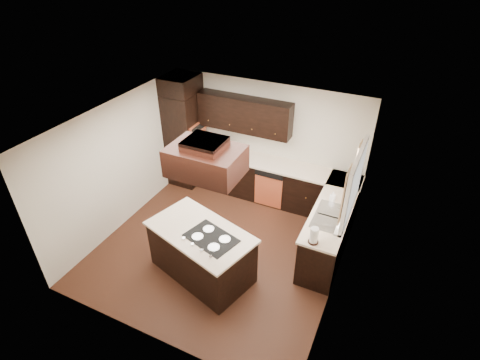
{
  "coord_description": "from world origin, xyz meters",
  "views": [
    {
      "loc": [
        2.52,
        -4.53,
        4.87
      ],
      "look_at": [
        0.1,
        0.6,
        1.15
      ],
      "focal_mm": 28.0,
      "sensor_mm": 36.0,
      "label": 1
    }
  ],
  "objects_px": {
    "oven_column": "(185,139)",
    "spice_rack": "(224,146)",
    "island": "(202,253)",
    "range_hood": "(206,161)"
  },
  "relations": [
    {
      "from": "oven_column",
      "to": "island",
      "type": "relative_size",
      "value": 1.27
    },
    {
      "from": "oven_column",
      "to": "island",
      "type": "height_order",
      "value": "oven_column"
    },
    {
      "from": "spice_rack",
      "to": "oven_column",
      "type": "bearing_deg",
      "value": -158.7
    },
    {
      "from": "oven_column",
      "to": "spice_rack",
      "type": "relative_size",
      "value": 5.56
    },
    {
      "from": "oven_column",
      "to": "spice_rack",
      "type": "height_order",
      "value": "oven_column"
    },
    {
      "from": "range_hood",
      "to": "island",
      "type": "bearing_deg",
      "value": -121.6
    },
    {
      "from": "island",
      "to": "spice_rack",
      "type": "relative_size",
      "value": 4.38
    },
    {
      "from": "oven_column",
      "to": "island",
      "type": "bearing_deg",
      "value": -53.44
    },
    {
      "from": "range_hood",
      "to": "spice_rack",
      "type": "bearing_deg",
      "value": 111.99
    },
    {
      "from": "range_hood",
      "to": "spice_rack",
      "type": "distance_m",
      "value": 2.72
    }
  ]
}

